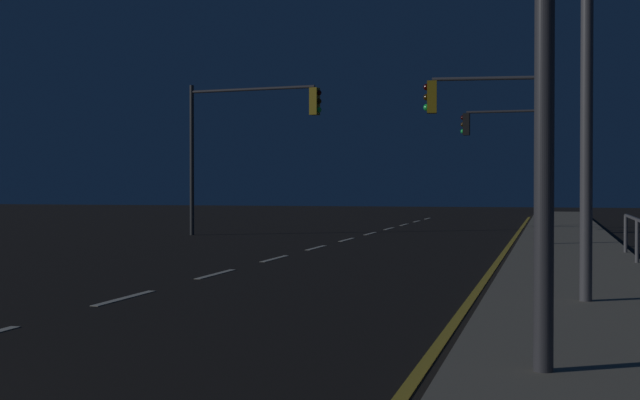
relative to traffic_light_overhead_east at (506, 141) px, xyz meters
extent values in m
plane|color=black|center=(-4.78, -17.18, -3.75)|extent=(112.00, 112.00, 0.00)
cube|color=gray|center=(2.41, -17.18, -3.68)|extent=(2.97, 77.00, 0.14)
cube|color=silver|center=(-4.78, -25.68, -3.75)|extent=(0.14, 2.00, 0.01)
cube|color=silver|center=(-4.78, -21.68, -3.75)|extent=(0.14, 2.00, 0.01)
cube|color=silver|center=(-4.78, -17.68, -3.75)|extent=(0.14, 2.00, 0.01)
cube|color=silver|center=(-4.78, -13.68, -3.75)|extent=(0.14, 2.00, 0.01)
cube|color=silver|center=(-4.78, -9.68, -3.75)|extent=(0.14, 2.00, 0.01)
cube|color=silver|center=(-4.78, -5.68, -3.75)|extent=(0.14, 2.00, 0.01)
cube|color=silver|center=(-4.78, -1.68, -3.75)|extent=(0.14, 2.00, 0.01)
cube|color=silver|center=(-4.78, 2.32, -3.75)|extent=(0.14, 2.00, 0.01)
cube|color=silver|center=(-4.78, 6.32, -3.75)|extent=(0.14, 2.00, 0.01)
cube|color=silver|center=(-4.78, 10.32, -3.75)|extent=(0.14, 2.00, 0.01)
cube|color=gold|center=(0.67, -12.18, -3.75)|extent=(0.14, 53.00, 0.01)
cylinder|color=#38383D|center=(1.51, -0.06, -1.04)|extent=(0.16, 0.16, 5.15)
cylinder|color=#38383D|center=(-0.08, 0.00, 1.29)|extent=(3.19, 0.23, 0.11)
cube|color=black|center=(-1.68, 0.06, 0.76)|extent=(0.29, 0.35, 0.95)
sphere|color=black|center=(-1.83, 0.07, 1.06)|extent=(0.20, 0.20, 0.20)
sphere|color=black|center=(-1.83, 0.07, 0.76)|extent=(0.20, 0.20, 0.20)
sphere|color=#19D84C|center=(-1.83, 0.07, 0.46)|extent=(0.20, 0.20, 0.20)
cylinder|color=#2D3033|center=(-11.01, -8.30, -0.97)|extent=(0.16, 0.16, 5.57)
cylinder|color=#38383D|center=(-8.56, -8.61, 1.56)|extent=(4.91, 0.72, 0.11)
cube|color=olive|center=(-6.12, -8.91, 1.04)|extent=(0.32, 0.37, 0.95)
sphere|color=black|center=(-5.96, -8.93, 1.34)|extent=(0.20, 0.20, 0.20)
sphere|color=black|center=(-5.96, -8.93, 1.04)|extent=(0.20, 0.20, 0.20)
sphere|color=#19D84C|center=(-5.96, -8.93, 0.74)|extent=(0.20, 0.20, 0.20)
cylinder|color=#2D3033|center=(1.58, -12.31, -1.07)|extent=(0.16, 0.16, 5.09)
cylinder|color=#4C4C51|center=(0.03, -12.48, 1.22)|extent=(3.10, 0.45, 0.11)
cube|color=olive|center=(-1.51, -12.65, 0.70)|extent=(0.32, 0.37, 0.95)
sphere|color=black|center=(-1.67, -12.67, 1.00)|extent=(0.20, 0.20, 0.20)
sphere|color=black|center=(-1.67, -12.67, 0.70)|extent=(0.20, 0.20, 0.20)
sphere|color=#19D84C|center=(-1.67, -12.67, 0.40)|extent=(0.20, 0.20, 0.20)
cylinder|color=#4C4C51|center=(2.41, -25.23, 0.54)|extent=(0.18, 0.18, 8.30)
cylinder|color=#59595E|center=(3.74, -18.22, -3.14)|extent=(0.09, 0.09, 0.95)
cylinder|color=#59595E|center=(3.74, -15.15, -3.14)|extent=(0.09, 0.09, 0.95)
camera|label=1|loc=(1.91, -38.61, -1.93)|focal=49.30mm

